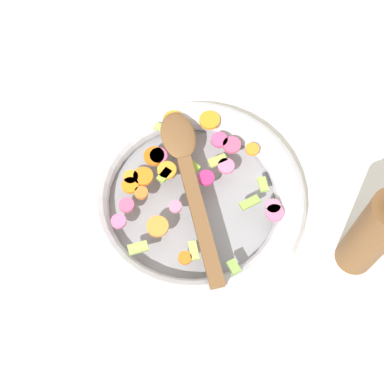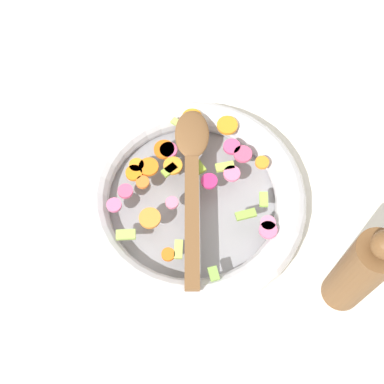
{
  "view_description": "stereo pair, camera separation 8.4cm",
  "coord_description": "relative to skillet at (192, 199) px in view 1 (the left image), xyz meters",
  "views": [
    {
      "loc": [
        -0.08,
        -0.35,
        0.81
      ],
      "look_at": [
        0.0,
        0.0,
        0.05
      ],
      "focal_mm": 50.0,
      "sensor_mm": 36.0,
      "label": 1
    },
    {
      "loc": [
        0.0,
        -0.36,
        0.81
      ],
      "look_at": [
        0.0,
        0.0,
        0.05
      ],
      "focal_mm": 50.0,
      "sensor_mm": 36.0,
      "label": 2
    }
  ],
  "objects": [
    {
      "name": "ground_plane",
      "position": [
        0.0,
        0.0,
        -0.02
      ],
      "size": [
        4.0,
        4.0,
        0.0
      ],
      "primitive_type": "plane",
      "color": "silver"
    },
    {
      "name": "skillet",
      "position": [
        0.0,
        0.0,
        0.0
      ],
      "size": [
        0.37,
        0.37,
        0.05
      ],
      "color": "gray",
      "rests_on": "ground_plane"
    },
    {
      "name": "chopped_vegetables",
      "position": [
        -0.0,
        0.03,
        0.03
      ],
      "size": [
        0.27,
        0.3,
        0.01
      ],
      "color": "orange",
      "rests_on": "skillet"
    },
    {
      "name": "wooden_spoon",
      "position": [
        -0.0,
        0.03,
        0.04
      ],
      "size": [
        0.06,
        0.3,
        0.01
      ],
      "color": "brown",
      "rests_on": "chopped_vegetables"
    },
    {
      "name": "pepper_mill",
      "position": [
        0.23,
        -0.15,
        0.08
      ],
      "size": [
        0.06,
        0.06,
        0.23
      ],
      "color": "brown",
      "rests_on": "ground_plane"
    }
  ]
}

